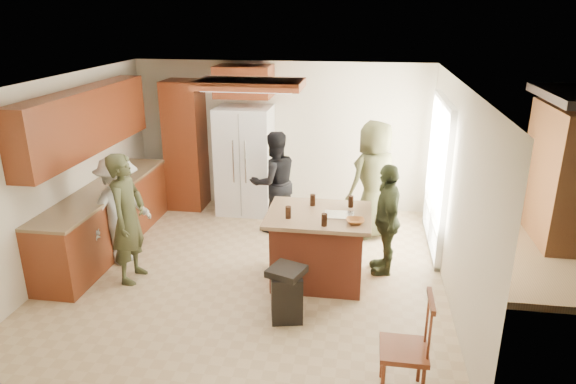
# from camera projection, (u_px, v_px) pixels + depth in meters

# --- Properties ---
(room_shell) EXTENTS (8.00, 5.20, 5.00)m
(room_shell) POSITION_uv_depth(u_px,v_px,m) (567.00, 186.00, 7.47)
(room_shell) COLOR tan
(room_shell) RESTS_ON ground
(person_front_left) EXTENTS (0.47, 0.63, 1.68)m
(person_front_left) POSITION_uv_depth(u_px,v_px,m) (128.00, 218.00, 6.39)
(person_front_left) COLOR #373B22
(person_front_left) RESTS_ON ground
(person_behind_left) EXTENTS (0.91, 0.81, 1.59)m
(person_behind_left) POSITION_uv_depth(u_px,v_px,m) (274.00, 182.00, 7.86)
(person_behind_left) COLOR black
(person_behind_left) RESTS_ON ground
(person_behind_right) EXTENTS (1.04, 0.99, 1.79)m
(person_behind_right) POSITION_uv_depth(u_px,v_px,m) (374.00, 180.00, 7.64)
(person_behind_right) COLOR #3E4025
(person_behind_right) RESTS_ON ground
(person_side_right) EXTENTS (0.51, 0.90, 1.48)m
(person_side_right) POSITION_uv_depth(u_px,v_px,m) (387.00, 219.00, 6.61)
(person_side_right) COLOR #303921
(person_side_right) RESTS_ON ground
(person_counter) EXTENTS (0.80, 1.08, 1.52)m
(person_counter) POSITION_uv_depth(u_px,v_px,m) (120.00, 211.00, 6.85)
(person_counter) COLOR #9C9B93
(person_counter) RESTS_ON ground
(left_cabinetry) EXTENTS (0.64, 3.00, 2.30)m
(left_cabinetry) POSITION_uv_depth(u_px,v_px,m) (100.00, 185.00, 7.22)
(left_cabinetry) COLOR maroon
(left_cabinetry) RESTS_ON ground
(back_wall_units) EXTENTS (1.80, 0.60, 2.45)m
(back_wall_units) POSITION_uv_depth(u_px,v_px,m) (200.00, 130.00, 8.62)
(back_wall_units) COLOR maroon
(back_wall_units) RESTS_ON ground
(refrigerator) EXTENTS (0.90, 0.76, 1.80)m
(refrigerator) POSITION_uv_depth(u_px,v_px,m) (245.00, 161.00, 8.60)
(refrigerator) COLOR white
(refrigerator) RESTS_ON ground
(kitchen_island) EXTENTS (1.28, 1.03, 0.93)m
(kitchen_island) POSITION_uv_depth(u_px,v_px,m) (318.00, 247.00, 6.46)
(kitchen_island) COLOR brown
(kitchen_island) RESTS_ON ground
(island_items) EXTENTS (0.95, 0.72, 0.15)m
(island_items) POSITION_uv_depth(u_px,v_px,m) (336.00, 214.00, 6.16)
(island_items) COLOR silver
(island_items) RESTS_ON kitchen_island
(trash_bin) EXTENTS (0.46, 0.46, 0.63)m
(trash_bin) POSITION_uv_depth(u_px,v_px,m) (287.00, 293.00, 5.70)
(trash_bin) COLOR black
(trash_bin) RESTS_ON ground
(spindle_chair) EXTENTS (0.42, 0.42, 0.99)m
(spindle_chair) POSITION_uv_depth(u_px,v_px,m) (406.00, 350.00, 4.53)
(spindle_chair) COLOR maroon
(spindle_chair) RESTS_ON ground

